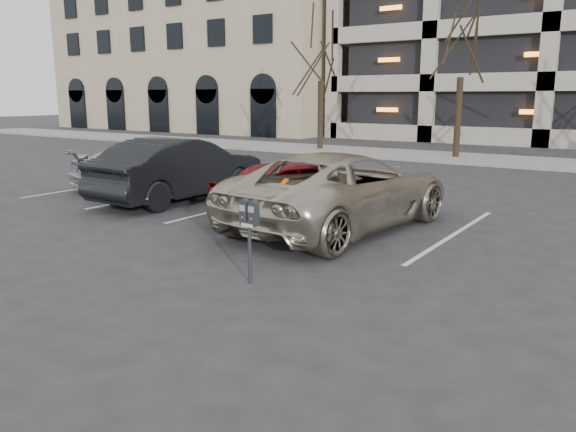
# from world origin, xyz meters

# --- Properties ---
(ground) EXTENTS (140.00, 140.00, 0.00)m
(ground) POSITION_xyz_m (0.00, 0.00, 0.00)
(ground) COLOR #28282B
(ground) RESTS_ON ground
(sidewalk) EXTENTS (80.00, 4.00, 0.12)m
(sidewalk) POSITION_xyz_m (0.00, 16.00, 0.06)
(sidewalk) COLOR gray
(sidewalk) RESTS_ON ground
(stall_lines) EXTENTS (16.90, 5.20, 0.00)m
(stall_lines) POSITION_xyz_m (-1.40, 2.30, 0.01)
(stall_lines) COLOR silver
(stall_lines) RESTS_ON ground
(office_building) EXTENTS (26.00, 16.20, 15.00)m
(office_building) POSITION_xyz_m (-28.00, 29.92, 7.49)
(office_building) COLOR tan
(office_building) RESTS_ON ground
(tree_a) EXTENTS (3.41, 3.41, 7.74)m
(tree_a) POSITION_xyz_m (-10.00, 16.00, 5.59)
(tree_a) COLOR black
(tree_a) RESTS_ON ground
(tree_b) EXTENTS (3.46, 3.46, 7.86)m
(tree_b) POSITION_xyz_m (-3.00, 16.00, 5.68)
(tree_b) COLOR black
(tree_b) RESTS_ON ground
(parking_meter) EXTENTS (0.33, 0.14, 1.25)m
(parking_meter) POSITION_xyz_m (-0.18, -2.40, 0.96)
(parking_meter) COLOR black
(parking_meter) RESTS_ON ground
(suv_silver) EXTENTS (3.22, 6.03, 1.62)m
(suv_silver) POSITION_xyz_m (-0.82, 1.57, 0.81)
(suv_silver) COLOR #BBB29F
(suv_silver) RESTS_ON ground
(car_red) EXTENTS (2.73, 4.37, 1.39)m
(car_red) POSITION_xyz_m (-2.13, 1.82, 0.69)
(car_red) COLOR maroon
(car_red) RESTS_ON ground
(car_dark) EXTENTS (1.84, 5.10, 1.67)m
(car_dark) POSITION_xyz_m (-5.98, 2.01, 0.84)
(car_dark) COLOR black
(car_dark) RESTS_ON ground
(car_silver) EXTENTS (3.23, 4.68, 1.26)m
(car_silver) POSITION_xyz_m (-8.32, 2.88, 0.63)
(car_silver) COLOR #A6A9AE
(car_silver) RESTS_ON ground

